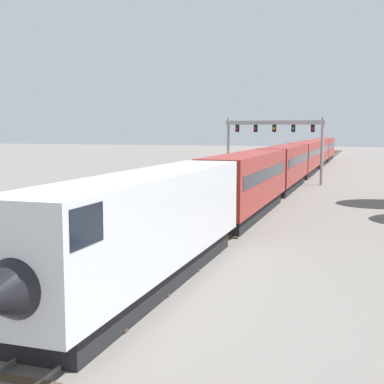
# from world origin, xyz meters

# --- Properties ---
(ground_plane) EXTENTS (400.00, 400.00, 0.00)m
(ground_plane) POSITION_xyz_m (0.00, 0.00, 0.00)
(ground_plane) COLOR slate
(track_main) EXTENTS (2.60, 200.00, 0.16)m
(track_main) POSITION_xyz_m (2.00, 60.00, 0.07)
(track_main) COLOR slate
(track_main) RESTS_ON ground
(track_near) EXTENTS (2.60, 160.00, 0.16)m
(track_near) POSITION_xyz_m (-3.50, 40.00, 0.07)
(track_near) COLOR slate
(track_near) RESTS_ON ground
(passenger_train) EXTENTS (3.04, 117.89, 4.80)m
(passenger_train) POSITION_xyz_m (2.00, 52.58, 2.61)
(passenger_train) COLOR silver
(passenger_train) RESTS_ON ground
(signal_gantry) EXTENTS (12.10, 0.49, 8.05)m
(signal_gantry) POSITION_xyz_m (-0.25, 48.29, 5.92)
(signal_gantry) COLOR #999BA0
(signal_gantry) RESTS_ON ground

